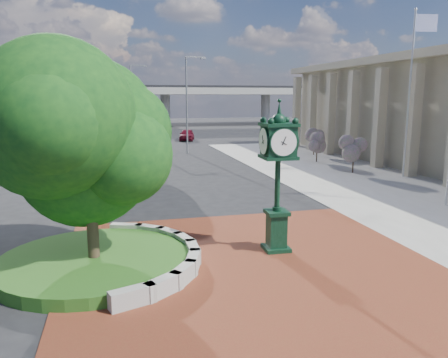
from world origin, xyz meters
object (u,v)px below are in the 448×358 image
(post_clock, at_px, (278,171))
(flagpole_b, at_px, (409,93))
(parked_car, at_px, (187,135))
(street_lamp_near, at_px, (189,97))
(street_lamp_far, at_px, (133,97))

(post_clock, relative_size, flagpole_b, 0.48)
(post_clock, bearing_deg, parked_car, 85.48)
(parked_car, bearing_deg, street_lamp_near, -84.89)
(post_clock, height_order, flagpole_b, flagpole_b)
(street_lamp_near, bearing_deg, flagpole_b, -53.02)
(parked_car, distance_m, flagpole_b, 31.32)
(parked_car, height_order, street_lamp_near, street_lamp_near)
(post_clock, distance_m, flagpole_b, 18.36)
(parked_car, xyz_separation_m, street_lamp_far, (-6.44, 0.85, 4.73))
(post_clock, bearing_deg, flagpole_b, 40.74)
(flagpole_b, bearing_deg, street_lamp_far, 119.53)
(street_lamp_far, bearing_deg, post_clock, -85.61)
(street_lamp_far, bearing_deg, street_lamp_near, -71.02)
(post_clock, height_order, parked_car, post_clock)
(flagpole_b, height_order, street_lamp_far, flagpole_b)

